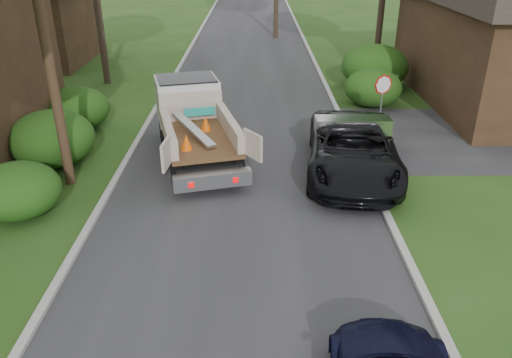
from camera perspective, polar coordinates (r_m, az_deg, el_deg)
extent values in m
plane|color=#234112|center=(11.72, -2.04, -11.44)|extent=(120.00, 120.00, 0.00)
cube|color=#28282B|center=(20.56, -1.22, 5.83)|extent=(8.00, 90.00, 0.02)
cube|color=#9E9E99|center=(21.02, -12.53, 5.83)|extent=(0.20, 90.00, 0.12)
cube|color=#9E9E99|center=(20.87, 10.17, 5.90)|extent=(0.20, 90.00, 0.12)
cylinder|color=slate|center=(19.88, 14.00, 7.37)|extent=(0.06, 0.06, 2.00)
cylinder|color=#B20A0A|center=(19.56, 14.34, 10.41)|extent=(0.71, 0.32, 0.76)
cylinder|color=#382619|center=(15.59, -23.31, 16.25)|extent=(0.30, 0.30, 10.00)
cube|color=#332115|center=(34.57, -24.82, 15.74)|extent=(7.00, 7.00, 4.50)
ellipsoid|color=#1C400E|center=(15.32, -25.59, -1.20)|extent=(2.34, 2.34, 1.53)
ellipsoid|color=#1C400E|center=(18.30, -22.31, 4.30)|extent=(2.86, 2.86, 1.87)
ellipsoid|color=#1C400E|center=(21.51, -19.83, 7.59)|extent=(2.60, 2.60, 1.70)
ellipsoid|color=#1C400E|center=(23.77, 13.23, 10.12)|extent=(2.60, 2.60, 1.70)
ellipsoid|color=#1C400E|center=(26.70, 13.41, 12.39)|extent=(3.38, 3.38, 2.21)
cylinder|color=black|center=(19.23, -10.41, 5.38)|extent=(0.53, 0.97, 0.92)
cylinder|color=black|center=(19.45, -4.68, 5.97)|extent=(0.53, 0.97, 0.92)
cylinder|color=black|center=(15.65, -9.06, 0.52)|extent=(0.53, 0.97, 0.92)
cylinder|color=black|center=(15.91, -2.09, 1.31)|extent=(0.53, 0.97, 0.92)
cube|color=black|center=(17.54, -6.72, 4.19)|extent=(3.49, 6.27, 0.25)
cube|color=silver|center=(19.26, -7.85, 8.99)|extent=(2.65, 2.36, 1.59)
cube|color=black|center=(19.11, -7.95, 10.61)|extent=(2.46, 2.17, 0.56)
cube|color=#472D19|center=(16.74, -6.41, 4.55)|extent=(3.12, 4.14, 0.12)
cube|color=beige|center=(18.28, -7.42, 8.24)|extent=(2.21, 0.67, 1.03)
cube|color=beige|center=(16.51, -10.00, 5.33)|extent=(1.13, 3.44, 0.62)
cube|color=beige|center=(16.78, -3.00, 6.04)|extent=(1.13, 3.44, 0.62)
cube|color=silver|center=(14.93, -4.99, -0.10)|extent=(2.37, 0.94, 0.46)
cube|color=#B20505|center=(14.69, -7.42, -0.70)|extent=(0.17, 0.08, 0.16)
cube|color=#B20505|center=(14.88, -2.34, -0.12)|extent=(0.17, 0.08, 0.16)
cube|color=beige|center=(14.55, -10.21, 2.85)|extent=(0.17, 0.93, 0.82)
cube|color=beige|center=(14.93, -0.38, 3.89)|extent=(0.59, 0.81, 0.82)
cube|color=silver|center=(16.69, -7.22, 5.71)|extent=(1.69, 2.40, 0.47)
cone|color=#F2590A|center=(15.71, -7.97, 4.22)|extent=(0.45, 0.45, 0.51)
cone|color=#F2590A|center=(17.24, -5.77, 6.36)|extent=(0.45, 0.45, 0.51)
cube|color=#148C84|center=(18.11, -6.47, 7.65)|extent=(1.12, 0.38, 0.29)
imported|color=black|center=(16.59, 11.05, 3.42)|extent=(3.64, 6.56, 1.74)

